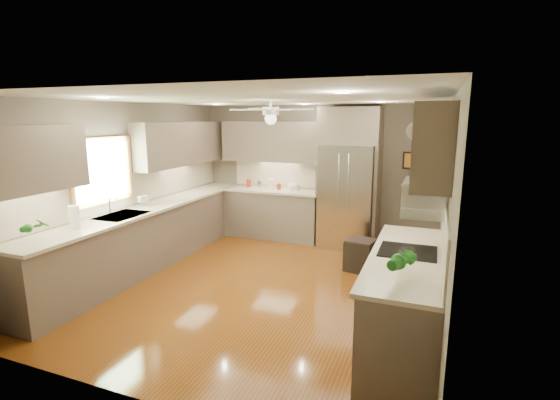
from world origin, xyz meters
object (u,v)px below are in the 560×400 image
Objects in this scene: canister_a at (249,183)px; canister_c at (271,184)px; canister_b at (260,184)px; potted_plant_right at (402,262)px; microwave at (424,198)px; bowl at (293,189)px; soap_bottle at (144,199)px; stool at (361,255)px; paper_towel at (74,217)px; canister_d at (279,186)px; potted_plant_left at (35,226)px; refrigerator at (348,181)px.

canister_c reaches higher than canister_a.
canister_b is 0.74× the size of canister_c.
microwave is (0.12, 0.91, 0.38)m from potted_plant_right.
bowl is (0.93, -0.02, -0.05)m from canister_a.
stool is (3.21, 0.92, -0.81)m from soap_bottle.
soap_bottle is at bearing -116.41° from canister_b.
potted_plant_right is 1.00m from microwave.
paper_towel reaches higher than canister_a.
bowl is 3.84m from paper_towel.
canister_c is 1.70× the size of canister_d.
canister_d is 2.24m from stool.
canister_b is at bearing 76.95° from potted_plant_left.
canister_a reaches higher than canister_d.
canister_c is (0.24, -0.02, 0.02)m from canister_b.
stool is 1.55× the size of paper_towel.
potted_plant_left reaches higher than canister_a.
canister_a is 0.48× the size of paper_towel.
refrigerator is (1.05, -0.07, 0.22)m from bowl.
microwave reaches higher than bowl.
canister_a reaches higher than canister_b.
paper_towel reaches higher than canister_c.
potted_plant_left is 0.60× the size of microwave.
canister_b reaches higher than stool.
canister_c is (0.48, -0.05, 0.01)m from canister_a.
refrigerator reaches higher than paper_towel.
canister_c is 0.63× the size of paper_towel.
canister_c is 0.93× the size of soap_bottle.
canister_c is at bearing 58.39° from soap_bottle.
paper_towel is (-3.99, -0.70, -0.40)m from microwave.
canister_d is 0.55× the size of soap_bottle.
canister_a is 0.48m from canister_c.
soap_bottle is at bearing 157.99° from potted_plant_right.
canister_c is at bearing 178.39° from refrigerator.
canister_b is at bearing -6.65° from canister_a.
canister_c is 0.45m from bowl.
canister_b is 2.32m from soap_bottle.
potted_plant_left is 4.32m from bowl.
potted_plant_right is (2.94, -3.68, 0.09)m from canister_b.
canister_a is 0.48× the size of potted_plant_right.
soap_bottle is (-1.27, -2.06, 0.02)m from canister_c.
soap_bottle is 0.68× the size of potted_plant_right.
paper_towel is (0.10, -1.40, 0.03)m from soap_bottle.
refrigerator reaches higher than canister_b.
canister_a reaches higher than stool.
potted_plant_right is at bearing -73.27° from stool.
microwave reaches higher than stool.
canister_c is 3.96m from microwave.
potted_plant_right is at bearing 4.71° from potted_plant_left.
stool is at bearing 36.60° from paper_towel.
soap_bottle is (-1.43, -2.05, 0.05)m from canister_d.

